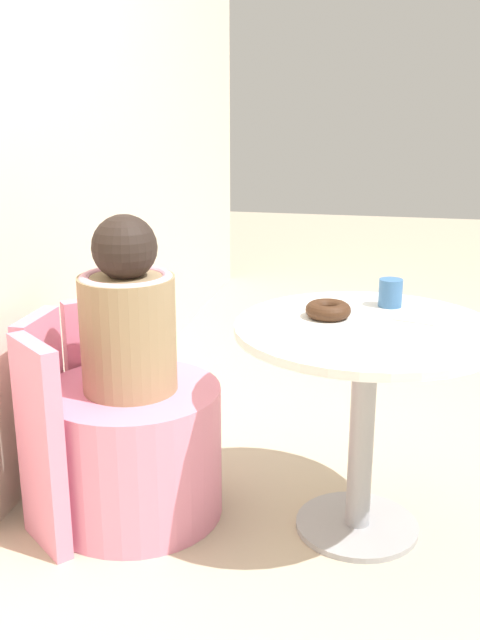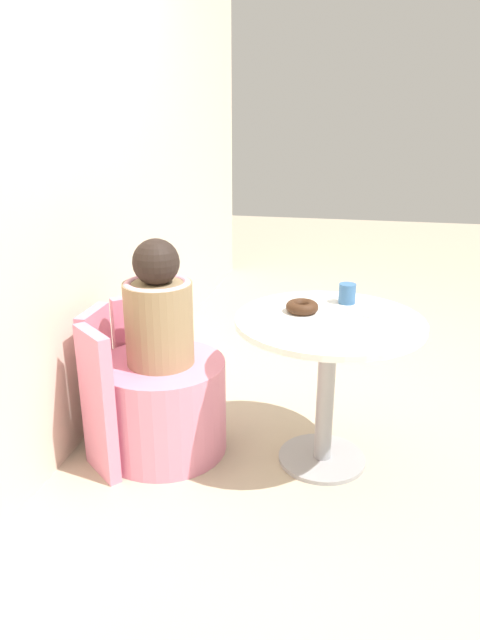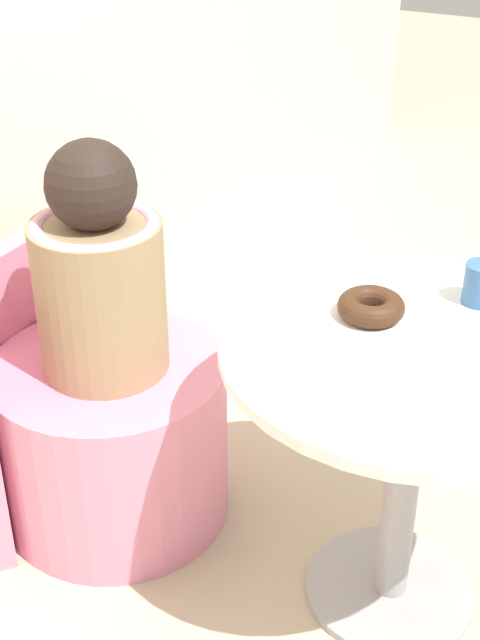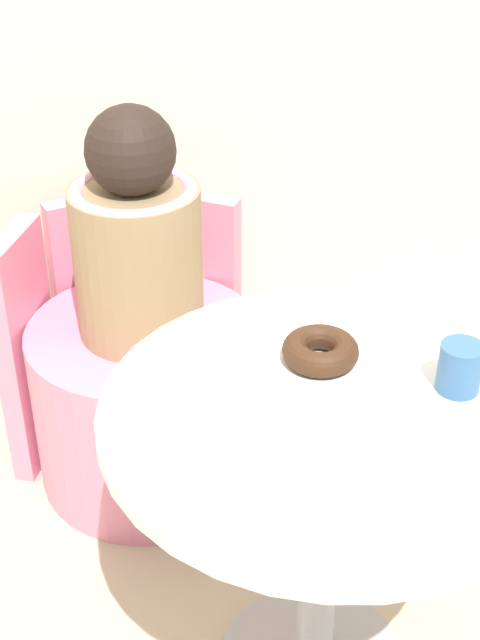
# 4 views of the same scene
# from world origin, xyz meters

# --- Properties ---
(ground_plane) EXTENTS (12.00, 12.00, 0.00)m
(ground_plane) POSITION_xyz_m (0.00, 0.00, 0.00)
(ground_plane) COLOR #B7A88E
(round_table) EXTENTS (0.74, 0.74, 0.64)m
(round_table) POSITION_xyz_m (-0.00, 0.03, 0.50)
(round_table) COLOR #99999E
(round_table) RESTS_ON ground_plane
(tub_chair) EXTENTS (0.54, 0.54, 0.41)m
(tub_chair) POSITION_xyz_m (-0.04, 0.72, 0.20)
(tub_chair) COLOR pink
(tub_chair) RESTS_ON ground_plane
(booth_backrest) EXTENTS (0.63, 0.23, 0.62)m
(booth_backrest) POSITION_xyz_m (-0.04, 0.94, 0.31)
(booth_backrest) COLOR pink
(booth_backrest) RESTS_ON ground_plane
(child_figure) EXTENTS (0.28, 0.28, 0.52)m
(child_figure) POSITION_xyz_m (-0.04, 0.72, 0.64)
(child_figure) COLOR #937A56
(child_figure) RESTS_ON tub_chair
(donut) EXTENTS (0.13, 0.13, 0.04)m
(donut) POSITION_xyz_m (0.05, 0.15, 0.66)
(donut) COLOR #3D2314
(donut) RESTS_ON round_table
(cup) EXTENTS (0.07, 0.07, 0.08)m
(cup) POSITION_xyz_m (0.21, -0.02, 0.68)
(cup) COLOR #386699
(cup) RESTS_ON round_table
(paper_napkin) EXTENTS (0.16, 0.16, 0.01)m
(paper_napkin) POSITION_xyz_m (0.10, -0.11, 0.64)
(paper_napkin) COLOR silver
(paper_napkin) RESTS_ON round_table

